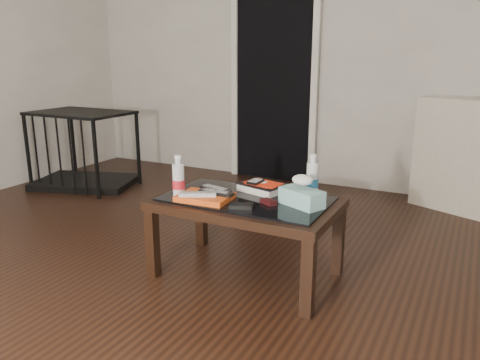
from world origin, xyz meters
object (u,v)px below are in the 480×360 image
at_px(coffee_table, 246,209).
at_px(water_bottle_left, 178,176).
at_px(tissue_box, 302,197).
at_px(textbook, 263,187).
at_px(water_bottle_right, 313,175).
at_px(pet_crate, 85,162).

height_order(coffee_table, water_bottle_left, water_bottle_left).
distance_m(coffee_table, tissue_box, 0.34).
relative_size(textbook, tissue_box, 1.09).
xyz_separation_m(textbook, tissue_box, (0.29, -0.16, 0.02)).
relative_size(coffee_table, water_bottle_right, 4.20).
relative_size(pet_crate, water_bottle_right, 4.38).
distance_m(pet_crate, water_bottle_left, 2.25).
xyz_separation_m(water_bottle_right, tissue_box, (0.01, -0.20, -0.07)).
bearing_deg(water_bottle_left, pet_crate, 148.70).
bearing_deg(water_bottle_right, pet_crate, 162.82).
bearing_deg(coffee_table, textbook, 81.20).
bearing_deg(water_bottle_left, coffee_table, 25.10).
distance_m(coffee_table, water_bottle_right, 0.41).
relative_size(coffee_table, pet_crate, 0.96).
xyz_separation_m(water_bottle_left, tissue_box, (0.66, 0.17, -0.07)).
xyz_separation_m(pet_crate, textbook, (2.26, -0.83, 0.25)).
distance_m(textbook, water_bottle_right, 0.30).
height_order(water_bottle_left, water_bottle_right, same).
distance_m(coffee_table, pet_crate, 2.45).
height_order(pet_crate, water_bottle_right, pet_crate).
relative_size(coffee_table, tissue_box, 4.35).
xyz_separation_m(pet_crate, water_bottle_right, (2.54, -0.79, 0.35)).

